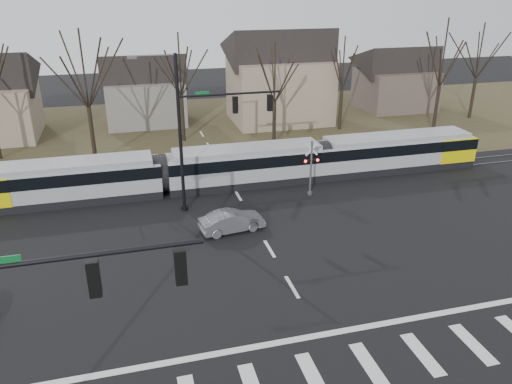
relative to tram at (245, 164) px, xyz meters
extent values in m
plane|color=black|center=(-1.03, -16.00, -1.57)|extent=(140.00, 140.00, 0.00)
cube|color=#38331E|center=(-1.03, 16.00, -1.56)|extent=(140.00, 28.00, 0.01)
cube|color=silver|center=(-2.23, -20.00, -1.56)|extent=(0.60, 2.60, 0.01)
cube|color=silver|center=(0.17, -20.00, -1.56)|extent=(0.60, 2.60, 0.01)
cube|color=silver|center=(2.57, -20.00, -1.56)|extent=(0.60, 2.60, 0.01)
cube|color=silver|center=(4.97, -20.00, -1.56)|extent=(0.60, 2.60, 0.01)
cube|color=silver|center=(-1.03, -17.80, -1.56)|extent=(28.00, 0.35, 0.01)
cube|color=silver|center=(-1.03, -14.00, -1.56)|extent=(0.18, 2.00, 0.01)
cube|color=silver|center=(-1.03, -10.00, -1.56)|extent=(0.18, 2.00, 0.01)
cube|color=silver|center=(-1.03, -6.00, -1.56)|extent=(0.18, 2.00, 0.01)
cube|color=silver|center=(-1.03, -2.00, -1.56)|extent=(0.18, 2.00, 0.01)
cube|color=silver|center=(-1.03, 2.00, -1.56)|extent=(0.18, 2.00, 0.01)
cube|color=silver|center=(-1.03, 6.00, -1.56)|extent=(0.18, 2.00, 0.01)
cube|color=silver|center=(-1.03, 10.00, -1.56)|extent=(0.18, 2.00, 0.01)
cube|color=silver|center=(-1.03, 14.00, -1.56)|extent=(0.18, 2.00, 0.01)
cube|color=#59595E|center=(-1.03, -0.90, -1.54)|extent=(90.00, 0.12, 0.06)
cube|color=#59595E|center=(-1.03, 0.50, -1.54)|extent=(90.00, 0.12, 0.06)
cube|color=gray|center=(-12.65, 0.00, -0.13)|extent=(12.83, 2.76, 2.88)
cube|color=black|center=(-12.65, 0.00, 0.45)|extent=(12.85, 2.80, 0.84)
cube|color=gray|center=(0.18, 0.00, -0.13)|extent=(11.84, 2.76, 2.88)
cube|color=black|center=(0.18, 0.00, 0.45)|extent=(11.86, 2.80, 0.84)
cube|color=gray|center=(12.51, 0.00, -0.13)|extent=(12.83, 2.76, 2.88)
cube|color=black|center=(12.51, 0.00, 0.45)|extent=(12.85, 2.80, 0.84)
cube|color=yellow|center=(17.35, 0.00, -0.04)|extent=(3.16, 2.82, 1.92)
imported|color=#585960|center=(-2.61, -7.26, -0.92)|extent=(2.52, 4.36, 1.31)
cylinder|color=black|center=(-9.78, -22.00, 6.03)|extent=(6.50, 0.14, 0.14)
cube|color=#0C5926|center=(-11.53, -22.00, 6.18)|extent=(0.90, 0.03, 0.22)
cube|color=black|center=(-9.46, -22.00, 5.33)|extent=(0.32, 0.32, 1.05)
sphere|color=#FF0C07|center=(-9.46, -22.00, 5.66)|extent=(0.22, 0.22, 0.22)
cube|color=black|center=(-7.18, -22.00, 5.33)|extent=(0.32, 0.32, 1.05)
sphere|color=#FF0C07|center=(-7.18, -22.00, 5.66)|extent=(0.22, 0.22, 0.22)
cylinder|color=black|center=(-5.03, -3.50, 3.53)|extent=(0.22, 0.22, 10.20)
cylinder|color=black|center=(-5.03, -3.50, -1.42)|extent=(0.44, 0.44, 0.30)
cylinder|color=black|center=(-1.78, -3.50, 6.03)|extent=(6.50, 0.14, 0.14)
cube|color=#0C5926|center=(-3.53, -3.50, 6.18)|extent=(0.90, 0.03, 0.22)
cube|color=black|center=(-1.46, -3.50, 5.33)|extent=(0.32, 0.32, 1.05)
sphere|color=#FF0C07|center=(-1.46, -3.50, 5.66)|extent=(0.22, 0.22, 0.22)
cube|color=black|center=(0.82, -3.50, 5.33)|extent=(0.32, 0.32, 1.05)
sphere|color=#FF0C07|center=(0.82, -3.50, 5.66)|extent=(0.22, 0.22, 0.22)
cube|color=#59595B|center=(-7.53, -3.50, 8.45)|extent=(0.55, 0.22, 0.14)
cylinder|color=#59595B|center=(3.97, -3.20, 0.43)|extent=(0.14, 0.14, 4.00)
cylinder|color=#59595B|center=(3.97, -3.20, -1.47)|extent=(0.36, 0.36, 0.20)
cube|color=silver|center=(3.97, -3.20, 1.83)|extent=(0.95, 0.04, 0.95)
cube|color=silver|center=(3.97, -3.20, 1.83)|extent=(0.95, 0.04, 0.95)
cube|color=black|center=(3.97, -3.20, 1.03)|extent=(1.00, 0.10, 0.12)
sphere|color=#FF0C07|center=(3.52, -3.28, 1.03)|extent=(0.18, 0.18, 0.18)
sphere|color=#FF0C07|center=(4.42, -3.28, 1.03)|extent=(0.18, 0.18, 0.18)
cube|color=slate|center=(-6.03, 20.00, 0.68)|extent=(8.00, 7.00, 4.50)
cube|color=gray|center=(7.97, 17.00, 1.68)|extent=(10.00, 8.00, 6.50)
cube|color=brown|center=(22.97, 19.00, 0.68)|extent=(8.00, 7.00, 4.50)
camera|label=1|loc=(-8.22, -33.90, 12.53)|focal=35.00mm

